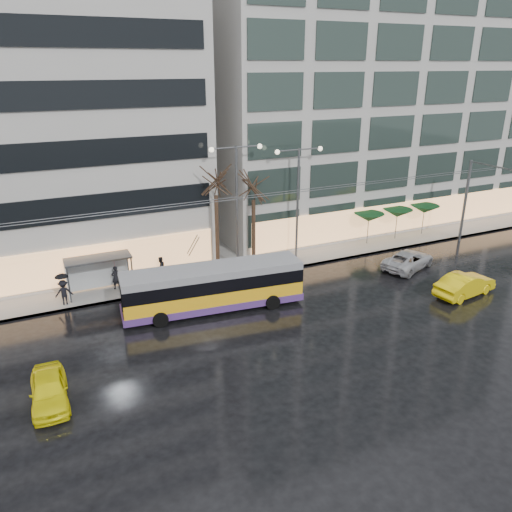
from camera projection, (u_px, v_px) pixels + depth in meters
ground at (281, 342)px, 27.61m from camera, size 140.00×140.00×0.00m
sidewalk at (222, 254)px, 40.21m from camera, size 80.00×10.00×0.15m
kerb at (247, 276)px, 36.03m from camera, size 80.00×0.10×0.15m
building_right at (369, 84)px, 46.60m from camera, size 32.00×14.00×25.00m
trolleybus at (213, 289)px, 30.85m from camera, size 11.34×4.88×5.18m
catenary at (240, 227)px, 33.18m from camera, size 42.24×5.12×7.00m
bus_shelter at (92, 267)px, 32.64m from camera, size 4.20×1.60×2.51m
street_lamp_near at (237, 191)px, 35.37m from camera, size 3.96×0.36×9.03m
street_lamp_far at (298, 188)px, 37.44m from camera, size 3.96×0.36×8.53m
tree_a at (215, 177)px, 34.55m from camera, size 3.20×3.20×8.40m
tree_b at (254, 182)px, 36.15m from camera, size 3.20×3.20×7.70m
parasol_a at (369, 217)px, 41.55m from camera, size 2.50×2.50×2.65m
parasol_b at (397, 213)px, 42.73m from camera, size 2.50×2.50×2.65m
parasol_c at (424, 209)px, 43.91m from camera, size 2.50×2.50×2.65m
taxi_a at (49, 390)px, 22.50m from camera, size 1.70×4.01×1.35m
taxi_b at (465, 285)px, 32.98m from camera, size 4.81×2.27×1.52m
sedan_silver at (408, 260)px, 37.36m from camera, size 5.33×3.83×1.35m
pedestrian_a at (115, 268)px, 33.37m from camera, size 1.25×1.26×2.19m
pedestrian_b at (161, 267)px, 35.29m from camera, size 0.97×0.91×1.57m
pedestrian_c at (63, 288)px, 31.28m from camera, size 1.08×0.85×2.11m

